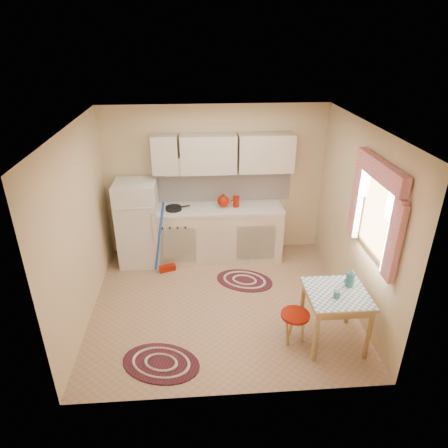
{
  "coord_description": "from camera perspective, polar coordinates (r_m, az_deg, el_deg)",
  "views": [
    {
      "loc": [
        -0.31,
        -4.61,
        3.51
      ],
      "look_at": [
        0.05,
        0.25,
        1.13
      ],
      "focal_mm": 32.0,
      "sensor_mm": 36.0,
      "label": 1
    }
  ],
  "objects": [
    {
      "name": "countertop",
      "position": [
        6.47,
        -1.59,
        2.24
      ],
      "size": [
        2.27,
        0.62,
        0.04
      ],
      "primitive_type": "cube",
      "color": "silver",
      "rests_on": "base_cabinets"
    },
    {
      "name": "red_kettle",
      "position": [
        6.43,
        -0.11,
        3.31
      ],
      "size": [
        0.25,
        0.24,
        0.21
      ],
      "primitive_type": null,
      "rotation": [
        0.0,
        0.0,
        -0.25
      ],
      "color": "#8E1405",
      "rests_on": "countertop"
    },
    {
      "name": "rug_left",
      "position": [
        4.98,
        -8.98,
        -19.03
      ],
      "size": [
        1.09,
        0.9,
        0.02
      ],
      "primitive_type": null,
      "rotation": [
        0.0,
        0.0,
        -0.34
      ],
      "color": "#651B0B",
      "rests_on": "ground"
    },
    {
      "name": "fridge",
      "position": [
        6.57,
        -12.14,
        0.1
      ],
      "size": [
        0.65,
        0.6,
        1.4
      ],
      "primitive_type": "cube",
      "color": "silver",
      "rests_on": "ground"
    },
    {
      "name": "frying_pan",
      "position": [
        6.41,
        -7.21,
        2.24
      ],
      "size": [
        0.32,
        0.32,
        0.05
      ],
      "primitive_type": "cylinder",
      "rotation": [
        0.0,
        0.0,
        0.31
      ],
      "color": "black",
      "rests_on": "countertop"
    },
    {
      "name": "stool",
      "position": [
        5.14,
        9.98,
        -14.35
      ],
      "size": [
        0.36,
        0.36,
        0.42
      ],
      "primitive_type": "cylinder",
      "rotation": [
        0.0,
        0.0,
        -0.02
      ],
      "color": "#8E1405",
      "rests_on": "ground"
    },
    {
      "name": "coffee_pot",
      "position": [
        5.03,
        17.59,
        -7.31
      ],
      "size": [
        0.16,
        0.15,
        0.26
      ],
      "primitive_type": null,
      "rotation": [
        0.0,
        0.0,
        0.43
      ],
      "color": "teal",
      "rests_on": "table"
    },
    {
      "name": "base_cabinets",
      "position": [
        6.67,
        -1.55,
        -1.38
      ],
      "size": [
        2.25,
        0.6,
        0.88
      ],
      "primitive_type": "cube",
      "color": "beige",
      "rests_on": "ground"
    },
    {
      "name": "rug_center",
      "position": [
        6.25,
        2.94,
        -8.05
      ],
      "size": [
        1.04,
        0.89,
        0.02
      ],
      "primitive_type": null,
      "rotation": [
        0.0,
        0.0,
        -0.4
      ],
      "color": "#651B0B",
      "rests_on": "ground"
    },
    {
      "name": "red_canister",
      "position": [
        6.46,
        1.76,
        3.15
      ],
      "size": [
        0.12,
        0.12,
        0.16
      ],
      "primitive_type": "cylinder",
      "rotation": [
        0.0,
        0.0,
        0.16
      ],
      "color": "#8E1405",
      "rests_on": "countertop"
    },
    {
      "name": "mug",
      "position": [
        4.83,
        15.81,
        -9.7
      ],
      "size": [
        0.08,
        0.08,
        0.1
      ],
      "primitive_type": "cylinder",
      "rotation": [
        0.0,
        0.0,
        -0.12
      ],
      "color": "teal",
      "rests_on": "table"
    },
    {
      "name": "broom",
      "position": [
        6.25,
        -8.39,
        -1.99
      ],
      "size": [
        0.3,
        0.2,
        1.2
      ],
      "primitive_type": null,
      "rotation": [
        0.0,
        0.0,
        0.29
      ],
      "color": "#1B46AD",
      "rests_on": "ground"
    },
    {
      "name": "table",
      "position": [
        5.16,
        15.41,
        -12.73
      ],
      "size": [
        0.72,
        0.72,
        0.72
      ],
      "primitive_type": "cube",
      "color": "tan",
      "rests_on": "ground"
    },
    {
      "name": "room_shell",
      "position": [
        5.24,
        1.18,
        4.6
      ],
      "size": [
        3.64,
        3.6,
        2.52
      ],
      "color": "tan",
      "rests_on": "ground"
    }
  ]
}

